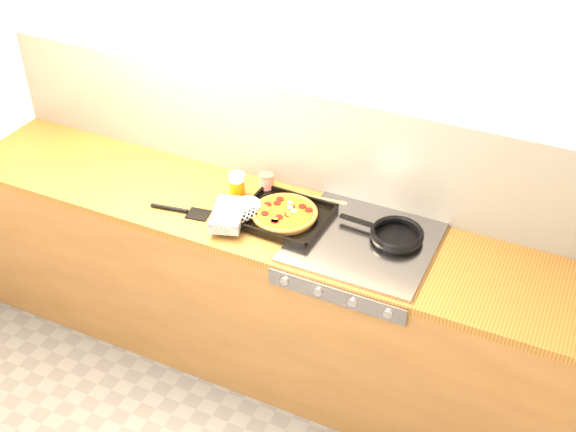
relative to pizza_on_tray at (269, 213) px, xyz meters
The scene contains 9 objects.
room_shell 0.38m from the pizza_on_tray, 92.19° to the left, with size 3.20×3.20×3.20m.
counter_run 0.49m from the pizza_on_tray, 113.13° to the left, with size 3.20×0.62×0.90m.
stovetop 0.44m from the pizza_on_tray, ahead, with size 0.60×0.56×0.02m, color gray.
pizza_on_tray is the anchor object (origin of this frame).
frying_pan 0.57m from the pizza_on_tray, 10.29° to the left, with size 0.39×0.25×0.04m.
tomato_can 0.23m from the pizza_on_tray, 120.05° to the left, with size 0.09×0.09×0.10m.
juice_glass 0.25m from the pizza_on_tray, 154.04° to the left, with size 0.08×0.08×0.12m.
wooden_spoon 0.30m from the pizza_on_tray, 57.09° to the left, with size 0.30×0.05×0.02m.
black_spatula 0.41m from the pizza_on_tray, 164.28° to the right, with size 0.29×0.10×0.02m.
Camera 1 is at (1.20, -1.24, 2.83)m, focal length 45.00 mm.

